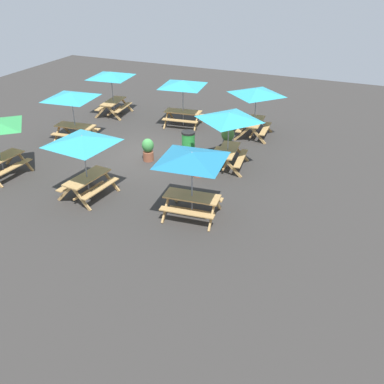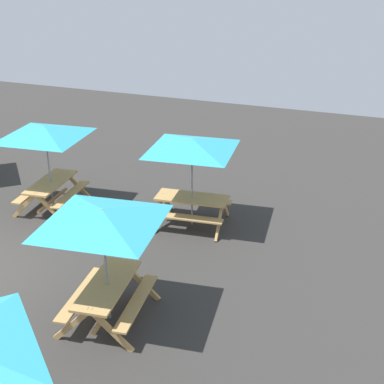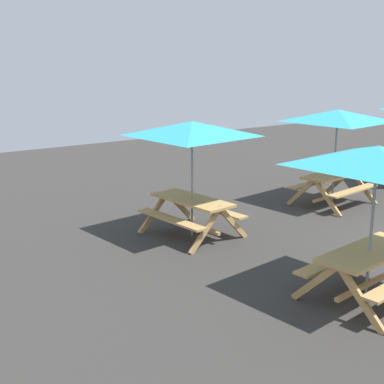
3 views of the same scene
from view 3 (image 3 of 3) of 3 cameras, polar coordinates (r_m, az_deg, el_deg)
The scene contains 3 objects.
picnic_table_0 at distance 10.34m, azimuth 0.00°, elevation 5.85°, with size 2.81×2.81×2.34m.
picnic_table_3 at distance 7.91m, azimuth 19.10°, elevation 2.46°, with size 2.81×2.81×2.34m.
picnic_table_6 at distance 13.10m, azimuth 15.23°, elevation 7.13°, with size 2.81×2.81×2.34m.
Camera 3 is at (4.46, -9.94, 3.49)m, focal length 50.00 mm.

